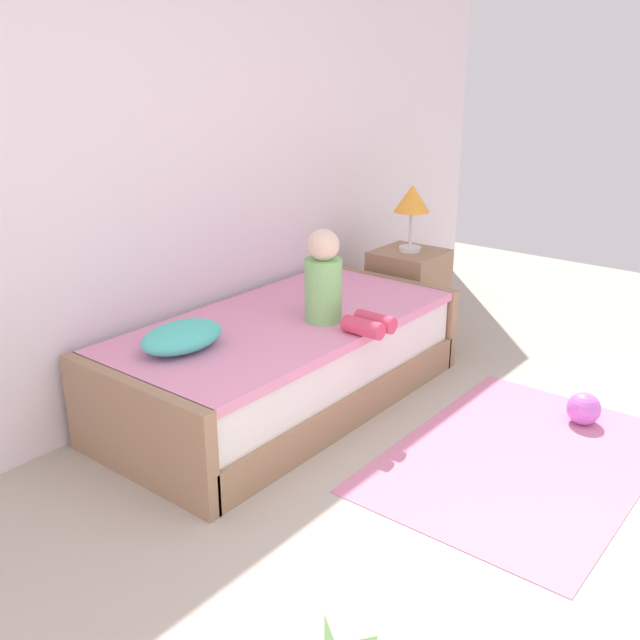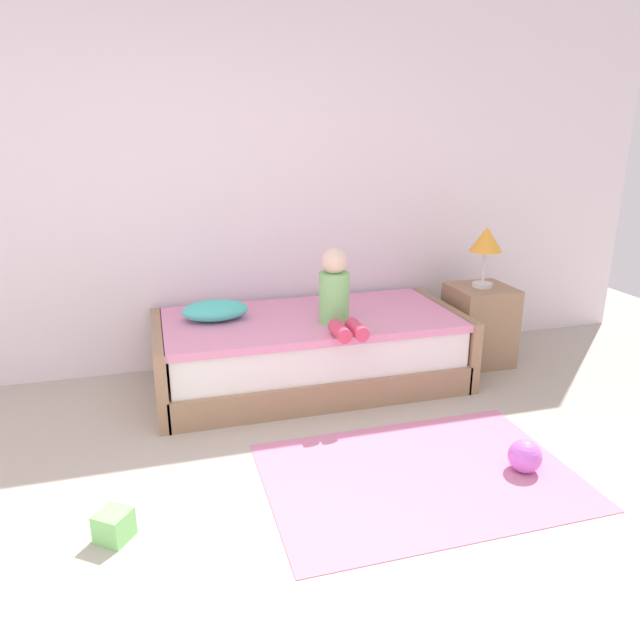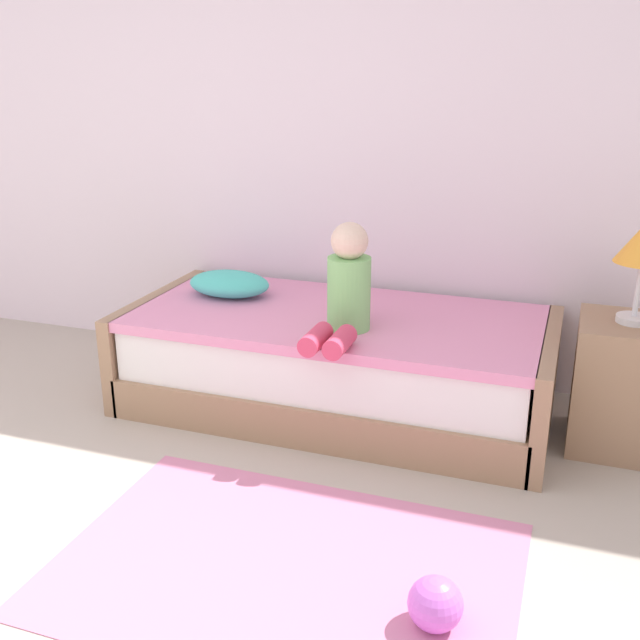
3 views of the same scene
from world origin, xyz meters
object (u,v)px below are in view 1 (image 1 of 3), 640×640
object	(u,v)px
nightstand	(408,293)
child_figure	(331,286)
toy_ball	(584,409)
pillow	(182,337)
table_lamp	(412,202)
bed	(285,362)

from	to	relation	value
nightstand	child_figure	xyz separation A→B (m)	(-1.23, -0.27, 0.40)
child_figure	toy_ball	world-z (taller)	child_figure
pillow	toy_ball	world-z (taller)	pillow
nightstand	toy_ball	bearing A→B (deg)	-111.19
table_lamp	pillow	world-z (taller)	table_lamp
nightstand	table_lamp	xyz separation A→B (m)	(0.00, 0.00, 0.64)
pillow	toy_ball	size ratio (longest dim) A/B	2.51
nightstand	table_lamp	distance (m)	0.64
child_figure	toy_ball	size ratio (longest dim) A/B	2.91
bed	table_lamp	bearing A→B (deg)	1.74
table_lamp	toy_ball	bearing A→B (deg)	-111.19
pillow	child_figure	bearing A→B (deg)	-23.67
nightstand	toy_ball	size ratio (longest dim) A/B	3.42
pillow	table_lamp	bearing A→B (deg)	-1.71
bed	pillow	distance (m)	0.72
table_lamp	child_figure	xyz separation A→B (m)	(-1.23, -0.27, -0.23)
nightstand	table_lamp	world-z (taller)	table_lamp
table_lamp	toy_ball	distance (m)	1.77
table_lamp	toy_ball	world-z (taller)	table_lamp
bed	child_figure	bearing A→B (deg)	-63.03
table_lamp	toy_ball	size ratio (longest dim) A/B	2.57
table_lamp	pillow	bearing A→B (deg)	178.29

